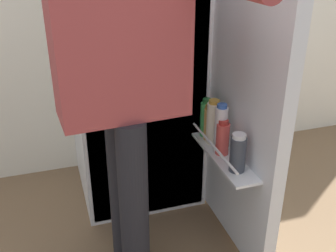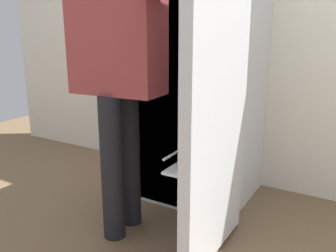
% 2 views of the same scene
% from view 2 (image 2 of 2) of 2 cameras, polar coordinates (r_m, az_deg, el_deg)
% --- Properties ---
extents(ground_plane, '(6.00, 6.00, 0.00)m').
position_cam_2_polar(ground_plane, '(2.15, -1.35, -16.02)').
color(ground_plane, brown).
extents(kitchen_wall, '(4.40, 0.10, 2.61)m').
position_cam_2_polar(kitchen_wall, '(2.70, 9.76, 18.96)').
color(kitchen_wall, silver).
rests_on(kitchen_wall, ground_plane).
extents(refrigerator, '(0.71, 1.27, 1.78)m').
position_cam_2_polar(refrigerator, '(2.30, 6.06, 9.44)').
color(refrigerator, silver).
rests_on(refrigerator, ground_plane).
extents(person, '(0.58, 0.76, 1.58)m').
position_cam_2_polar(person, '(1.87, -7.78, 10.04)').
color(person, black).
rests_on(person, ground_plane).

